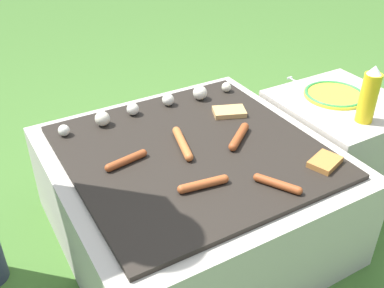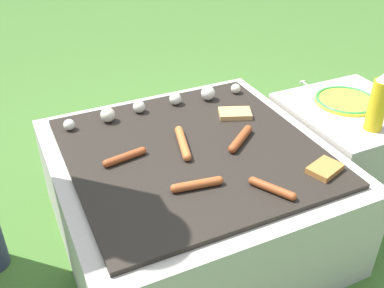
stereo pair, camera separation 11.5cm
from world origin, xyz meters
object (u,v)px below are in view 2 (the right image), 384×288
object	(u,v)px
sausage_front_center	(272,188)
condiment_bottle	(378,103)
plate_colorful	(346,100)
fork_utensil	(315,90)

from	to	relation	value
sausage_front_center	condiment_bottle	size ratio (longest dim) A/B	0.62
sausage_front_center	condiment_bottle	distance (m)	0.58
plate_colorful	condiment_bottle	size ratio (longest dim) A/B	1.13
plate_colorful	fork_utensil	distance (m)	0.15
sausage_front_center	plate_colorful	bearing A→B (deg)	31.05
plate_colorful	fork_utensil	xyz separation A→B (m)	(-0.05, 0.14, -0.01)
plate_colorful	condiment_bottle	bearing A→B (deg)	-105.15
condiment_bottle	fork_utensil	size ratio (longest dim) A/B	1.03
sausage_front_center	fork_utensil	world-z (taller)	sausage_front_center
sausage_front_center	condiment_bottle	bearing A→B (deg)	15.96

